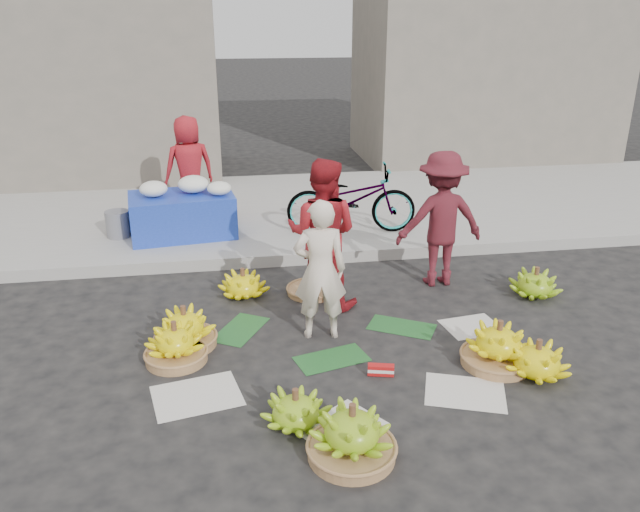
{
  "coord_description": "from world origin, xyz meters",
  "views": [
    {
      "loc": [
        -0.98,
        -5.06,
        2.94
      ],
      "look_at": [
        -0.08,
        0.6,
        0.7
      ],
      "focal_mm": 35.0,
      "sensor_mm": 36.0,
      "label": 1
    }
  ],
  "objects": [
    {
      "name": "grey_bucket",
      "position": [
        -2.42,
        3.21,
        0.3
      ],
      "size": [
        0.31,
        0.31,
        0.36
      ],
      "primitive_type": "cylinder",
      "color": "slate",
      "rests_on": "sidewalk"
    },
    {
      "name": "building_right",
      "position": [
        4.5,
        7.7,
        2.5
      ],
      "size": [
        5.0,
        3.0,
        5.0
      ],
      "primitive_type": "cube",
      "color": "slate",
      "rests_on": "sidewalk"
    },
    {
      "name": "banana_bunch_6",
      "position": [
        -1.42,
        0.27,
        0.17
      ],
      "size": [
        0.58,
        0.58,
        0.41
      ],
      "rotation": [
        0.0,
        0.0,
        0.13
      ],
      "color": "olive",
      "rests_on": "ground"
    },
    {
      "name": "basket_spare",
      "position": [
        -0.07,
        1.25,
        0.03
      ],
      "size": [
        0.72,
        0.72,
        0.06
      ],
      "primitive_type": "cylinder",
      "rotation": [
        0.0,
        0.0,
        0.4
      ],
      "color": "olive",
      "rests_on": "ground"
    },
    {
      "name": "incense_stack",
      "position": [
        0.27,
        -0.53,
        0.05
      ],
      "size": [
        0.24,
        0.13,
        0.09
      ],
      "primitive_type": "cube",
      "rotation": [
        0.0,
        0.0,
        -0.25
      ],
      "color": "red",
      "rests_on": "ground"
    },
    {
      "name": "newspaper_scatter",
      "position": [
        0.0,
        -0.8,
        0.0
      ],
      "size": [
        3.2,
        1.8,
        0.0
      ],
      "primitive_type": null,
      "color": "silver",
      "rests_on": "ground"
    },
    {
      "name": "curb",
      "position": [
        0.0,
        2.2,
        0.07
      ],
      "size": [
        40.0,
        0.25,
        0.15
      ],
      "primitive_type": "cube",
      "color": "gray",
      "rests_on": "ground"
    },
    {
      "name": "flower_vendor",
      "position": [
        -1.46,
        3.98,
        0.86
      ],
      "size": [
        0.83,
        0.66,
        1.48
      ],
      "primitive_type": "imported",
      "rotation": [
        0.0,
        0.0,
        3.44
      ],
      "color": "red",
      "rests_on": "sidewalk"
    },
    {
      "name": "banana_bunch_4",
      "position": [
        1.34,
        -0.51,
        0.18
      ],
      "size": [
        0.68,
        0.68,
        0.44
      ],
      "rotation": [
        0.0,
        0.0,
        0.31
      ],
      "color": "olive",
      "rests_on": "ground"
    },
    {
      "name": "vendor_cream",
      "position": [
        -0.13,
        0.27,
        0.69
      ],
      "size": [
        0.53,
        0.37,
        1.38
      ],
      "primitive_type": "imported",
      "rotation": [
        0.0,
        0.0,
        3.06
      ],
      "color": "silver",
      "rests_on": "ground"
    },
    {
      "name": "banana_bunch_0",
      "position": [
        -1.49,
        -0.01,
        0.16
      ],
      "size": [
        0.61,
        0.61,
        0.4
      ],
      "rotation": [
        0.0,
        0.0,
        0.36
      ],
      "color": "olive",
      "rests_on": "ground"
    },
    {
      "name": "man_striped",
      "position": [
        1.41,
        1.32,
        0.77
      ],
      "size": [
        1.01,
        0.59,
        1.55
      ],
      "primitive_type": "imported",
      "rotation": [
        0.0,
        0.0,
        3.16
      ],
      "color": "maroon",
      "rests_on": "ground"
    },
    {
      "name": "building_left",
      "position": [
        -4.0,
        7.2,
        2.0
      ],
      "size": [
        6.0,
        3.0,
        4.0
      ],
      "primitive_type": "cube",
      "color": "slate",
      "rests_on": "sidewalk"
    },
    {
      "name": "banana_leaves",
      "position": [
        -0.1,
        0.2,
        0.0
      ],
      "size": [
        2.0,
        1.0,
        0.0
      ],
      "primitive_type": null,
      "color": "#1B5223",
      "rests_on": "ground"
    },
    {
      "name": "sidewalk",
      "position": [
        0.0,
        4.3,
        0.06
      ],
      "size": [
        40.0,
        4.0,
        0.12
      ],
      "primitive_type": "cube",
      "color": "gray",
      "rests_on": "ground"
    },
    {
      "name": "banana_bunch_2",
      "position": [
        -0.19,
        -1.53,
        0.19
      ],
      "size": [
        0.62,
        0.62,
        0.44
      ],
      "rotation": [
        0.0,
        0.0,
        0.06
      ],
      "color": "olive",
      "rests_on": "ground"
    },
    {
      "name": "banana_bunch_7",
      "position": [
        -0.83,
        1.29,
        0.14
      ],
      "size": [
        0.64,
        0.64,
        0.33
      ],
      "rotation": [
        0.0,
        0.0,
        0.28
      ],
      "color": "#FBEE0C",
      "rests_on": "ground"
    },
    {
      "name": "bicycle",
      "position": [
        0.71,
        2.92,
        0.58
      ],
      "size": [
        0.82,
        1.81,
        0.92
      ],
      "primitive_type": "imported",
      "rotation": [
        0.0,
        0.0,
        1.45
      ],
      "color": "gray",
      "rests_on": "sidewalk"
    },
    {
      "name": "banana_bunch_1",
      "position": [
        -0.54,
        -1.12,
        0.14
      ],
      "size": [
        0.59,
        0.59,
        0.32
      ],
      "rotation": [
        0.0,
        0.0,
        0.2
      ],
      "color": "#70A717",
      "rests_on": "ground"
    },
    {
      "name": "banana_bunch_3",
      "position": [
        1.6,
        -0.74,
        0.15
      ],
      "size": [
        0.69,
        0.69,
        0.35
      ],
      "rotation": [
        0.0,
        0.0,
        0.32
      ],
      "color": "#FBEE0C",
      "rests_on": "ground"
    },
    {
      "name": "ground",
      "position": [
        0.0,
        0.0,
        0.0
      ],
      "size": [
        80.0,
        80.0,
        0.0
      ],
      "primitive_type": "plane",
      "color": "black",
      "rests_on": "ground"
    },
    {
      "name": "flower_table",
      "position": [
        -1.54,
        3.14,
        0.45
      ],
      "size": [
        1.46,
        1.02,
        0.79
      ],
      "rotation": [
        0.0,
        0.0,
        0.13
      ],
      "color": "#1A36AF",
      "rests_on": "sidewalk"
    },
    {
      "name": "banana_bunch_5",
      "position": [
        2.37,
        0.8,
        0.15
      ],
      "size": [
        0.6,
        0.6,
        0.34
      ],
      "rotation": [
        0.0,
        0.0,
        0.14
      ],
      "color": "#70A717",
      "rests_on": "ground"
    },
    {
      "name": "vendor_red",
      "position": [
        0.0,
        0.98,
        0.8
      ],
      "size": [
        0.95,
        0.87,
        1.59
      ],
      "primitive_type": "imported",
      "rotation": [
        0.0,
        0.0,
        2.71
      ],
      "color": "red",
      "rests_on": "ground"
    }
  ]
}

